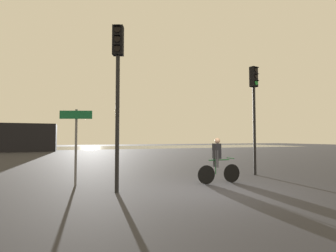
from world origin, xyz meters
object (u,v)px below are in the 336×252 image
cyclist (218,160)px  traffic_light_near_left (118,77)px  direction_sign_post (76,136)px  traffic_light_near_right (254,100)px

cyclist → traffic_light_near_left: bearing=-85.4°
traffic_light_near_left → direction_sign_post: bearing=-34.7°
direction_sign_post → cyclist: 5.02m
traffic_light_near_left → direction_sign_post: size_ratio=1.93×
traffic_light_near_left → cyclist: 4.51m
traffic_light_near_right → cyclist: (-2.66, -1.25, -2.49)m
traffic_light_near_right → direction_sign_post: bearing=-16.9°
traffic_light_near_left → traffic_light_near_right: 6.50m
traffic_light_near_right → direction_sign_post: (-7.43, 0.08, -1.61)m
direction_sign_post → traffic_light_near_left: bearing=143.6°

